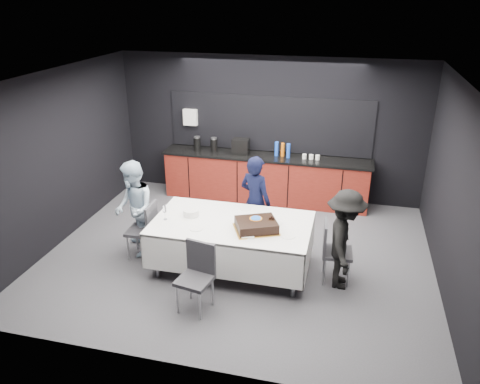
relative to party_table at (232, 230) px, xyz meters
name	(u,v)px	position (x,y,z in m)	size (l,w,h in m)	color
ground	(239,254)	(0.00, 0.40, -0.64)	(6.00, 6.00, 0.00)	#47474D
room_shell	(238,144)	(0.00, 0.40, 1.22)	(6.04, 5.04, 2.82)	white
kitchenette	(265,174)	(-0.02, 2.62, -0.10)	(4.10, 0.64, 2.05)	#62160F
party_table	(232,230)	(0.00, 0.00, 0.00)	(2.32, 1.32, 0.78)	#99999E
cake_assembly	(256,225)	(0.40, -0.15, 0.21)	(0.75, 0.69, 0.18)	gold
plate_stack	(191,213)	(-0.65, 0.06, 0.19)	(0.23, 0.23, 0.10)	white
loose_plate_near	(196,228)	(-0.44, -0.32, 0.14)	(0.20, 0.20, 0.01)	white
loose_plate_right_a	(277,222)	(0.64, 0.14, 0.14)	(0.19, 0.19, 0.01)	white
loose_plate_right_b	(288,236)	(0.86, -0.23, 0.14)	(0.21, 0.21, 0.01)	white
loose_plate_far	(246,208)	(0.09, 0.49, 0.14)	(0.19, 0.19, 0.01)	white
fork_pile	(248,236)	(0.33, -0.39, 0.15)	(0.17, 0.11, 0.03)	white
champagne_flute	(164,210)	(-0.98, -0.15, 0.30)	(0.06, 0.06, 0.22)	white
chair_left	(146,227)	(-1.38, 0.00, -0.11)	(0.43, 0.43, 0.92)	#303035
chair_right	(332,247)	(1.47, 0.05, -0.11)	(0.45, 0.45, 0.92)	#303035
chair_near	(197,272)	(-0.20, -1.02, -0.11)	(0.49, 0.49, 0.92)	#303035
person_center	(255,201)	(0.18, 0.81, 0.13)	(0.56, 0.37, 1.54)	black
person_left	(134,209)	(-1.60, 0.10, 0.12)	(0.74, 0.58, 1.53)	silver
person_right	(344,240)	(1.63, -0.06, 0.09)	(0.95, 0.54, 1.46)	black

